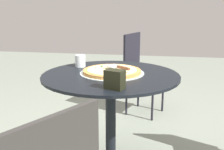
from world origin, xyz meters
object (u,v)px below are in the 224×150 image
at_px(pizza_on_tray, 112,71).
at_px(pizza_server, 118,67).
at_px(patio_table, 111,98).
at_px(patio_chair_corner, 139,68).
at_px(napkin_dispenser, 115,79).
at_px(drinking_cup, 80,61).

xyz_separation_m(pizza_on_tray, pizza_server, (-0.05, 0.02, 0.04)).
bearing_deg(pizza_on_tray, patio_table, 78.33).
relative_size(patio_table, patio_chair_corner, 1.05).
bearing_deg(pizza_on_tray, napkin_dispenser, 102.00).
bearing_deg(napkin_dispenser, drinking_cup, 142.64).
height_order(pizza_on_tray, napkin_dispenser, napkin_dispenser).
bearing_deg(drinking_cup, napkin_dispenser, 123.70).
distance_m(pizza_server, drinking_cup, 0.38).
bearing_deg(pizza_on_tray, drinking_cup, -30.96).
height_order(pizza_on_tray, patio_chair_corner, patio_chair_corner).
bearing_deg(patio_chair_corner, pizza_on_tray, 84.77).
bearing_deg(napkin_dispenser, patio_chair_corner, 107.75).
height_order(pizza_on_tray, drinking_cup, drinking_cup).
bearing_deg(drinking_cup, patio_chair_corner, -110.49).
bearing_deg(drinking_cup, pizza_on_tray, 149.04).
height_order(patio_table, pizza_server, pizza_server).
bearing_deg(patio_table, pizza_server, -173.53).
bearing_deg(pizza_on_tray, patio_chair_corner, -95.23).
relative_size(pizza_on_tray, napkin_dispenser, 4.06).
bearing_deg(napkin_dispenser, pizza_server, 113.89).
relative_size(drinking_cup, patio_chair_corner, 0.10).
distance_m(pizza_on_tray, napkin_dispenser, 0.38).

